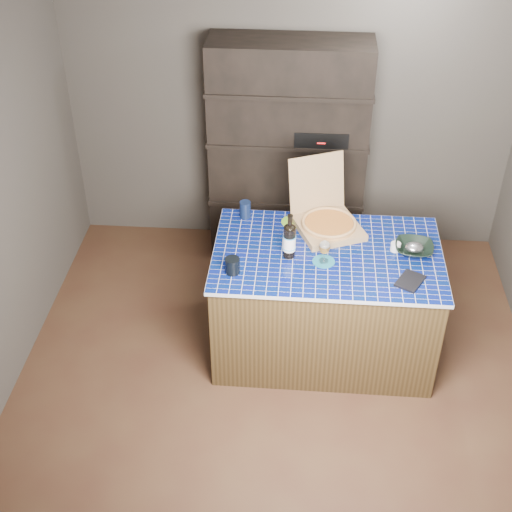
# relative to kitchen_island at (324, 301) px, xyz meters

# --- Properties ---
(room) EXTENTS (3.50, 3.50, 3.50)m
(room) POSITION_rel_kitchen_island_xyz_m (-0.31, -0.36, 0.84)
(room) COLOR #523923
(room) RESTS_ON ground
(shelving_unit) EXTENTS (1.20, 0.41, 1.80)m
(shelving_unit) POSITION_rel_kitchen_island_xyz_m (-0.31, 1.17, 0.49)
(shelving_unit) COLOR black
(shelving_unit) RESTS_ON floor
(kitchen_island) EXTENTS (1.50, 0.95, 0.82)m
(kitchen_island) POSITION_rel_kitchen_island_xyz_m (0.00, 0.00, 0.00)
(kitchen_island) COLOR #49361D
(kitchen_island) RESTS_ON floor
(pizza_box) EXTENTS (0.56, 0.60, 0.44)m
(pizza_box) POSITION_rel_kitchen_island_xyz_m (-0.00, 0.28, 0.47)
(pizza_box) COLOR #AB7C58
(pizza_box) RESTS_ON kitchen_island
(mead_bottle) EXTENTS (0.08, 0.08, 0.32)m
(mead_bottle) POSITION_rel_kitchen_island_xyz_m (-0.25, -0.05, 0.53)
(mead_bottle) COLOR black
(mead_bottle) RESTS_ON kitchen_island
(teal_trivet) EXTENTS (0.14, 0.14, 0.01)m
(teal_trivet) POSITION_rel_kitchen_island_xyz_m (-0.03, -0.10, 0.41)
(teal_trivet) COLOR #18687F
(teal_trivet) RESTS_ON kitchen_island
(wine_glass) EXTENTS (0.07, 0.07, 0.16)m
(wine_glass) POSITION_rel_kitchen_island_xyz_m (-0.03, -0.10, 0.52)
(wine_glass) COLOR white
(wine_glass) RESTS_ON teal_trivet
(tumbler) EXTENTS (0.09, 0.09, 0.10)m
(tumbler) POSITION_rel_kitchen_island_xyz_m (-0.60, -0.25, 0.46)
(tumbler) COLOR black
(tumbler) RESTS_ON kitchen_island
(dvd_case) EXTENTS (0.21, 0.23, 0.02)m
(dvd_case) POSITION_rel_kitchen_island_xyz_m (0.50, -0.27, 0.42)
(dvd_case) COLOR black
(dvd_case) RESTS_ON kitchen_island
(bowl) EXTENTS (0.27, 0.27, 0.06)m
(bowl) POSITION_rel_kitchen_island_xyz_m (0.56, 0.05, 0.44)
(bowl) COLOR black
(bowl) RESTS_ON kitchen_island
(foil_contents) EXTENTS (0.12, 0.10, 0.06)m
(foil_contents) POSITION_rel_kitchen_island_xyz_m (0.56, 0.05, 0.45)
(foil_contents) COLOR #AFB1BB
(foil_contents) RESTS_ON bowl
(white_jar) EXTENTS (0.07, 0.07, 0.06)m
(white_jar) POSITION_rel_kitchen_island_xyz_m (0.44, 0.06, 0.44)
(white_jar) COLOR silver
(white_jar) RESTS_ON kitchen_island
(navy_cup) EXTENTS (0.08, 0.08, 0.12)m
(navy_cup) POSITION_rel_kitchen_island_xyz_m (-0.57, 0.38, 0.47)
(navy_cup) COLOR black
(navy_cup) RESTS_ON kitchen_island
(green_trivet) EXTENTS (0.16, 0.16, 0.01)m
(green_trivet) POSITION_rel_kitchen_island_xyz_m (-0.24, 0.34, 0.41)
(green_trivet) COLOR #7AC62A
(green_trivet) RESTS_ON kitchen_island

